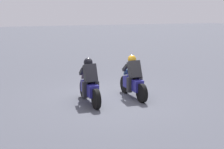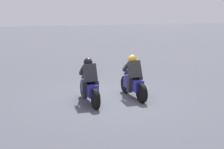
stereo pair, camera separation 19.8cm
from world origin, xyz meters
name	(u,v)px [view 1 (the left image)]	position (x,y,z in m)	size (l,w,h in m)	color
ground_plane	(109,99)	(0.00, 0.00, 0.00)	(120.00, 120.00, 0.00)	#484A54
rider_lane_a	(133,80)	(-0.21, -0.85, 0.62)	(2.04, 0.55, 1.51)	black
rider_lane_b	(90,85)	(-0.22, 0.81, 0.62)	(2.04, 0.55, 1.51)	black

